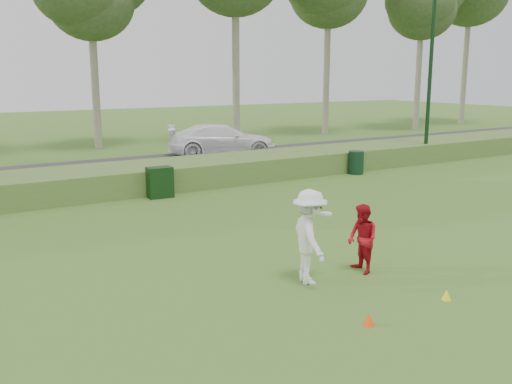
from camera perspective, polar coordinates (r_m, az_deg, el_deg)
ground at (r=11.76m, az=10.44°, el=-9.64°), size 120.00×120.00×0.00m
reed_strip at (r=21.72m, az=-11.16°, el=1.49°), size 80.00×3.00×0.90m
park_road at (r=26.47m, az=-14.97°, el=2.22°), size 80.00×6.00×0.06m
lamp_post at (r=28.71m, az=17.19°, el=13.97°), size 0.70×0.70×8.18m
tree_7 at (r=45.78m, az=16.31°, el=17.74°), size 6.50×6.50×12.50m
player_white at (r=11.72m, az=5.39°, el=-4.48°), size 1.07×1.43×1.96m
player_red at (r=12.54m, az=10.59°, el=-4.64°), size 0.69×0.82×1.51m
cone_orange at (r=10.22m, az=11.23°, el=-12.38°), size 0.20×0.20×0.22m
cone_yellow at (r=11.67m, az=18.51°, el=-9.71°), size 0.19×0.19×0.21m
utility_cabinet at (r=20.08m, az=-9.59°, el=0.96°), size 0.89×0.59×1.07m
trash_bin at (r=24.84m, az=9.97°, el=2.91°), size 0.70×0.70×0.99m
car_right at (r=29.64m, az=-3.40°, el=5.23°), size 6.03×4.17×1.62m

